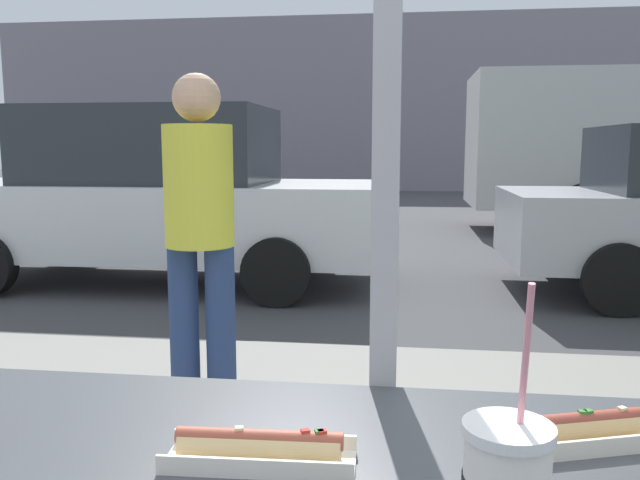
{
  "coord_description": "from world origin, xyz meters",
  "views": [
    {
      "loc": [
        0.03,
        -1.13,
        1.45
      ],
      "look_at": [
        -0.36,
        1.93,
        1.01
      ],
      "focal_mm": 36.37,
      "sensor_mm": 36.0,
      "label": 1
    }
  ],
  "objects_px": {
    "parked_car_white": "(158,196)",
    "pedestrian": "(200,226)",
    "hotdog_tray_near": "(260,448)",
    "hotdog_tray_far": "(583,430)"
  },
  "relations": [
    {
      "from": "parked_car_white",
      "to": "pedestrian",
      "type": "bearing_deg",
      "value": -65.95
    },
    {
      "from": "pedestrian",
      "to": "hotdog_tray_near",
      "type": "bearing_deg",
      "value": -70.0
    },
    {
      "from": "hotdog_tray_near",
      "to": "hotdog_tray_far",
      "type": "bearing_deg",
      "value": 14.57
    },
    {
      "from": "hotdog_tray_near",
      "to": "parked_car_white",
      "type": "distance_m",
      "value": 6.26
    },
    {
      "from": "parked_car_white",
      "to": "pedestrian",
      "type": "height_order",
      "value": "parked_car_white"
    },
    {
      "from": "hotdog_tray_near",
      "to": "pedestrian",
      "type": "bearing_deg",
      "value": 110.0
    },
    {
      "from": "hotdog_tray_far",
      "to": "pedestrian",
      "type": "distance_m",
      "value": 2.28
    },
    {
      "from": "hotdog_tray_near",
      "to": "hotdog_tray_far",
      "type": "xyz_separation_m",
      "value": [
        0.47,
        0.12,
        0.0
      ]
    },
    {
      "from": "hotdog_tray_far",
      "to": "hotdog_tray_near",
      "type": "bearing_deg",
      "value": -165.43
    },
    {
      "from": "parked_car_white",
      "to": "hotdog_tray_near",
      "type": "bearing_deg",
      "value": -67.36
    }
  ]
}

